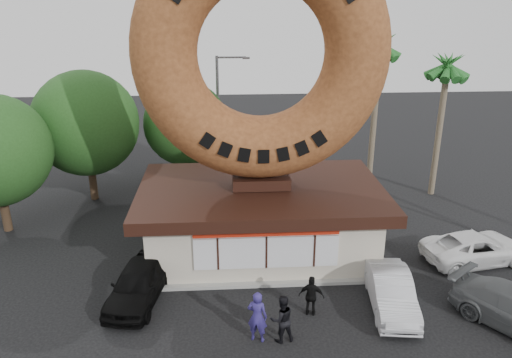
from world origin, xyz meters
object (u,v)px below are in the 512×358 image
Objects in this scene: giant_donut at (262,54)px; person_right at (311,296)px; donut_shop at (261,217)px; car_silver at (391,292)px; person_center at (282,319)px; street_lamp at (220,112)px; car_black at (138,283)px; person_left at (257,317)px; car_white at (476,248)px.

person_right is (1.55, -5.23, -8.41)m from giant_donut.
donut_shop is 6.93m from car_silver.
person_center is (0.25, -6.65, -0.86)m from donut_shop.
street_lamp is at bearing 120.65° from car_silver.
giant_donut is (0.00, 0.02, 7.48)m from donut_shop.
giant_donut is 2.45× the size of car_black.
street_lamp reaches higher than person_left.
donut_shop is at bearing -58.57° from person_right.
donut_shop is at bearing -101.01° from person_center.
car_black is at bearing -12.89° from person_left.
giant_donut is 10.68m from person_center.
car_silver is (9.93, -1.16, -0.05)m from car_black.
car_silver is 5.99m from car_white.
giant_donut reaches higher than car_black.
donut_shop reaches higher than person_center.
car_black is at bearing -40.90° from person_center.
person_left is 5.59m from car_silver.
street_lamp is 4.07× the size of person_left.
donut_shop is at bearing -79.50° from street_lamp.
giant_donut is 10.65m from car_black.
person_center is (0.25, -6.67, -8.34)m from giant_donut.
car_white is at bearing -9.68° from donut_shop.
donut_shop is 2.52× the size of car_black.
street_lamp reaches higher than car_black.
car_black is at bearing -143.90° from donut_shop.
person_center is at bearing -87.86° from giant_donut.
person_center is at bearing -152.29° from car_silver.
person_left is at bearing -95.30° from giant_donut.
giant_donut is at bearing 69.82° from car_white.
car_silver is (4.73, -4.95, -1.05)m from donut_shop.
street_lamp is at bearing 86.62° from car_black.
person_left is at bearing -85.72° from street_lamp.
person_center is at bearing -87.85° from donut_shop.
person_left is 0.40× the size of car_white.
person_left reaches higher than car_silver.
donut_shop reaches higher than car_white.
car_silver is at bearing -46.28° from donut_shop.
person_left is at bearing -21.12° from car_black.
street_lamp is at bearing -67.27° from person_left.
person_right reaches higher than car_silver.
person_left is at bearing -95.32° from donut_shop.
giant_donut reaches higher than donut_shop.
person_center reaches higher than person_right.
giant_donut is at bearing 90.00° from donut_shop.
giant_donut is 13.08m from car_white.
person_left is (-0.61, -6.58, -0.78)m from donut_shop.
person_center reaches higher than car_black.
car_white is (9.74, -1.66, -1.08)m from donut_shop.
giant_donut reaches higher than person_right.
person_right is at bearing -77.42° from street_lamp.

